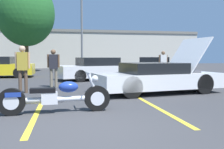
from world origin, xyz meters
TOP-DOWN VIEW (x-y plane):
  - ground_plane at (0.00, 0.00)m, footprint 80.00×80.00m
  - parking_stripe_middle at (-1.06, 2.43)m, footprint 0.12×5.69m
  - parking_stripe_back at (1.89, 2.43)m, footprint 0.12×5.69m
  - far_building at (0.00, 26.52)m, footprint 32.00×4.20m
  - light_pole at (1.20, 17.71)m, footprint 1.21×0.28m
  - tree_background at (-3.58, 18.12)m, footprint 4.85×4.85m
  - motorcycle at (-0.63, 1.47)m, footprint 2.54×0.70m
  - show_car_hood_open at (2.89, 4.12)m, footprint 4.69×2.51m
  - parked_car_mid_right_row at (1.56, 9.60)m, footprint 4.96×2.85m
  - parked_car_right_row at (6.19, 12.77)m, footprint 4.89×3.51m
  - parked_car_mid_left_row at (-4.41, 12.27)m, footprint 4.03×1.86m
  - spectator_near_motorcycle at (5.14, 9.08)m, footprint 0.52×0.21m
  - spectator_by_show_car at (-0.88, 6.46)m, footprint 0.52×0.21m
  - spectator_far_lot at (-1.88, 4.94)m, footprint 0.52×0.22m

SIDE VIEW (x-z plane):
  - ground_plane at x=0.00m, z-range 0.00..0.00m
  - parking_stripe_middle at x=-1.06m, z-range 0.00..0.01m
  - parking_stripe_back at x=1.89m, z-range 0.00..0.01m
  - motorcycle at x=-0.63m, z-range -0.10..0.84m
  - show_car_hood_open at x=2.89m, z-range -0.45..1.56m
  - parked_car_mid_right_row at x=1.56m, z-range -0.03..1.22m
  - parked_car_right_row at x=6.19m, z-range -0.03..1.23m
  - parked_car_mid_left_row at x=-4.41m, z-range -0.03..1.27m
  - spectator_by_show_car at x=-0.88m, z-range 0.15..1.76m
  - spectator_near_motorcycle at x=5.14m, z-range 0.15..1.76m
  - spectator_far_lot at x=-1.88m, z-range 0.16..1.85m
  - far_building at x=0.00m, z-range 0.14..4.54m
  - light_pole at x=1.20m, z-range 0.39..8.60m
  - tree_background at x=-3.58m, z-range 1.09..8.85m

